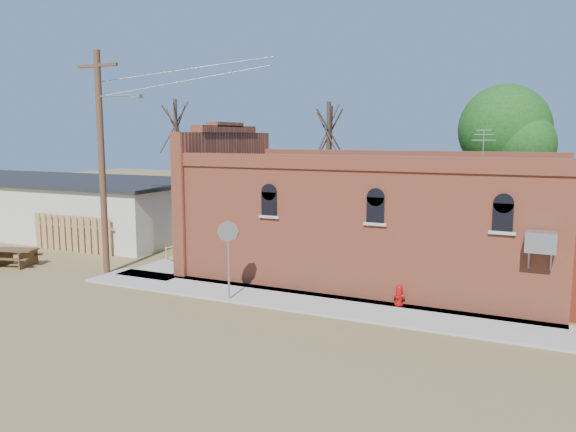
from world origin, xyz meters
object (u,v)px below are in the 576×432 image
at_px(utility_pole, 103,158).
at_px(stop_sign, 228,239).
at_px(brick_bar, 368,219).
at_px(picnic_table, 15,255).
at_px(trash_barrel, 196,257).
at_px(fire_hydrant, 399,295).

height_order(utility_pole, stop_sign, utility_pole).
bearing_deg(brick_bar, stop_sign, -120.21).
bearing_deg(picnic_table, trash_barrel, 3.42).
xyz_separation_m(stop_sign, trash_barrel, (-3.74, 3.45, -1.65)).
relative_size(brick_bar, fire_hydrant, 23.91).
xyz_separation_m(utility_pole, trash_barrel, (2.84, 2.25, -4.24)).
distance_m(fire_hydrant, picnic_table, 16.72).
height_order(brick_bar, fire_hydrant, brick_bar).
relative_size(utility_pole, picnic_table, 4.15).
relative_size(brick_bar, stop_sign, 5.99).
relative_size(fire_hydrant, trash_barrel, 0.76).
height_order(stop_sign, picnic_table, stop_sign).
bearing_deg(stop_sign, utility_pole, 154.88).
xyz_separation_m(stop_sign, picnic_table, (-11.19, 0.50, -1.68)).
xyz_separation_m(brick_bar, utility_pole, (-9.79, -4.29, 2.43)).
bearing_deg(fire_hydrant, brick_bar, 114.36).
xyz_separation_m(fire_hydrant, picnic_table, (-16.67, -1.30, 0.08)).
bearing_deg(utility_pole, trash_barrel, 38.36).
distance_m(brick_bar, utility_pole, 10.96).
xyz_separation_m(brick_bar, trash_barrel, (-6.94, -2.04, -1.81)).
distance_m(stop_sign, picnic_table, 11.33).
relative_size(stop_sign, trash_barrel, 3.02).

